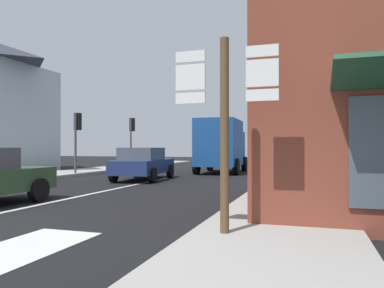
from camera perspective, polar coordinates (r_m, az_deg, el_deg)
The scene contains 12 objects.
ground_plane at distance 16.97m, azimuth -5.45°, elevation -5.52°, with size 80.00×80.00×0.00m, color black.
sidewalk_right at distance 13.63m, azimuth 15.51°, elevation -6.44°, with size 2.66×44.00×0.14m, color #9E9B96.
sidewalk_left at distance 18.67m, azimuth -25.63°, elevation -4.80°, with size 2.66×44.00×0.14m, color #9E9B96.
lane_centre_stripe at distance 13.40m, azimuth -12.24°, elevation -6.82°, with size 0.16×12.00×0.01m, color silver.
lane_turn_arrow at distance 6.24m, azimuth -23.79°, elevation -14.11°, with size 1.20×2.20×0.01m, color silver.
sedan_far at distance 17.19m, azimuth -7.44°, elevation -2.92°, with size 2.28×4.35×1.47m.
delivery_truck at distance 21.86m, azimuth 4.46°, elevation -0.08°, with size 2.64×5.08×3.05m.
route_sign_post at distance 5.92m, azimuth 5.00°, elevation 3.68°, with size 1.66×0.14×3.20m.
traffic_light_far_left at distance 26.01m, azimuth -9.15°, elevation 1.92°, with size 0.30×0.49×3.50m.
traffic_light_near_right at distance 17.05m, azimuth 12.46°, elevation 3.97°, with size 0.30×0.49×3.80m.
traffic_light_near_left at distance 20.61m, azimuth -17.07°, elevation 2.17°, with size 0.30×0.49×3.30m.
traffic_light_far_right at distance 24.13m, azimuth 14.01°, elevation 2.63°, with size 0.30×0.49×3.79m.
Camera 1 is at (6.65, -5.54, 1.47)m, focal length 35.06 mm.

